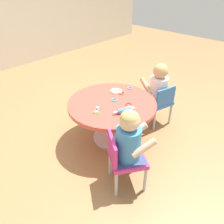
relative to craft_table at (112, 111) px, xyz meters
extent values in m
plane|color=#9E7247|center=(0.00, 0.00, -0.38)|extent=(10.00, 10.00, 0.00)
cylinder|color=silver|center=(0.00, 0.00, -0.37)|extent=(0.44, 0.44, 0.03)
cylinder|color=silver|center=(0.00, 0.00, -0.16)|extent=(0.12, 0.12, 0.45)
cylinder|color=#D84C3F|center=(0.00, 0.00, 0.09)|extent=(0.95, 0.95, 0.04)
cylinder|color=#B7B7BC|center=(-0.34, -0.72, -0.24)|extent=(0.03, 0.03, 0.28)
cylinder|color=#B7B7BC|center=(-0.19, -0.50, -0.24)|extent=(0.03, 0.03, 0.28)
cylinder|color=#B7B7BC|center=(-0.56, -0.57, -0.24)|extent=(0.03, 0.03, 0.28)
cylinder|color=#B7B7BC|center=(-0.41, -0.36, -0.24)|extent=(0.03, 0.03, 0.28)
cube|color=#CC338C|center=(-0.37, -0.54, -0.08)|extent=(0.42, 0.42, 0.04)
cube|color=#CC338C|center=(-0.48, -0.46, 0.05)|extent=(0.17, 0.24, 0.22)
cube|color=#3F4772|center=(-0.37, -0.54, -0.08)|extent=(0.38, 0.37, 0.04)
cylinder|color=#3F8CCC|center=(-0.37, -0.54, 0.09)|extent=(0.21, 0.21, 0.30)
sphere|color=beige|center=(-0.37, -0.54, 0.32)|extent=(0.17, 0.17, 0.17)
sphere|color=tan|center=(-0.37, -0.54, 0.33)|extent=(0.16, 0.16, 0.16)
cylinder|color=beige|center=(-0.35, -0.68, 0.11)|extent=(0.21, 0.17, 0.17)
cylinder|color=beige|center=(-0.23, -0.50, 0.11)|extent=(0.21, 0.17, 0.17)
cylinder|color=#B7B7BC|center=(0.79, -0.08, -0.24)|extent=(0.03, 0.03, 0.28)
cylinder|color=#B7B7BC|center=(0.54, -0.01, -0.24)|extent=(0.03, 0.03, 0.28)
cylinder|color=#B7B7BC|center=(0.72, -0.33, -0.24)|extent=(0.03, 0.03, 0.28)
cylinder|color=#B7B7BC|center=(0.47, -0.26, -0.24)|extent=(0.03, 0.03, 0.28)
cube|color=blue|center=(0.63, -0.17, -0.08)|extent=(0.37, 0.37, 0.04)
cube|color=blue|center=(0.60, -0.30, 0.05)|extent=(0.27, 0.09, 0.22)
cube|color=#3F4772|center=(0.63, -0.17, -0.08)|extent=(0.32, 0.34, 0.04)
cylinder|color=white|center=(0.63, -0.17, 0.09)|extent=(0.21, 0.21, 0.30)
sphere|color=tan|center=(0.63, -0.17, 0.32)|extent=(0.17, 0.17, 0.17)
sphere|color=tan|center=(0.63, -0.17, 0.33)|extent=(0.16, 0.16, 0.16)
cylinder|color=tan|center=(0.76, -0.10, 0.11)|extent=(0.11, 0.22, 0.17)
cylinder|color=tan|center=(0.55, -0.05, 0.11)|extent=(0.11, 0.22, 0.17)
cylinder|color=#3F72CC|center=(-0.06, -0.22, 0.13)|extent=(0.15, 0.10, 0.05)
cylinder|color=white|center=(-0.15, -0.19, 0.13)|extent=(0.05, 0.04, 0.02)
cylinder|color=white|center=(0.02, -0.26, 0.13)|extent=(0.05, 0.04, 0.02)
cube|color=silver|center=(-0.21, 0.01, 0.11)|extent=(0.08, 0.09, 0.01)
cube|color=silver|center=(-0.21, 0.01, 0.11)|extent=(0.11, 0.06, 0.01)
torus|color=green|center=(-0.25, -0.04, 0.11)|extent=(0.05, 0.05, 0.01)
torus|color=green|center=(-0.27, -0.01, 0.11)|extent=(0.05, 0.05, 0.01)
cylinder|color=pink|center=(0.03, -0.23, 0.11)|extent=(0.10, 0.10, 0.01)
cylinder|color=#B2E58C|center=(0.21, 0.13, 0.11)|extent=(0.13, 0.13, 0.01)
torus|color=#3F99D8|center=(0.05, 0.01, 0.11)|extent=(0.06, 0.06, 0.01)
torus|color=red|center=(0.08, -0.16, 0.11)|extent=(0.07, 0.07, 0.01)
torus|color=red|center=(0.22, 0.06, 0.11)|extent=(0.07, 0.07, 0.01)
torus|color=#3F99D8|center=(0.38, 0.07, 0.11)|extent=(0.06, 0.06, 0.01)
camera|label=1|loc=(-1.52, -1.42, 1.33)|focal=36.26mm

